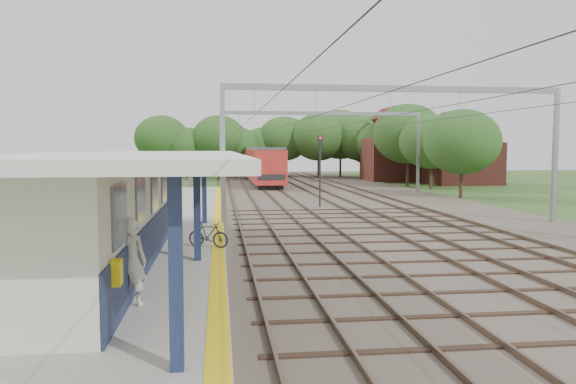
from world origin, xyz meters
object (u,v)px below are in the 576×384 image
train (257,162)px  signal_post (320,161)px  bicycle (208,235)px  person (131,261)px

train → signal_post: signal_post is taller
bicycle → signal_post: signal_post is taller
bicycle → signal_post: (6.95, 15.73, 2.25)m
person → signal_post: (8.56, 23.02, 1.71)m
signal_post → person: bearing=-100.4°
train → person: bearing=-96.9°
person → signal_post: 24.62m
person → bicycle: 7.48m
bicycle → train: bearing=18.1°
bicycle → signal_post: size_ratio=0.33×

